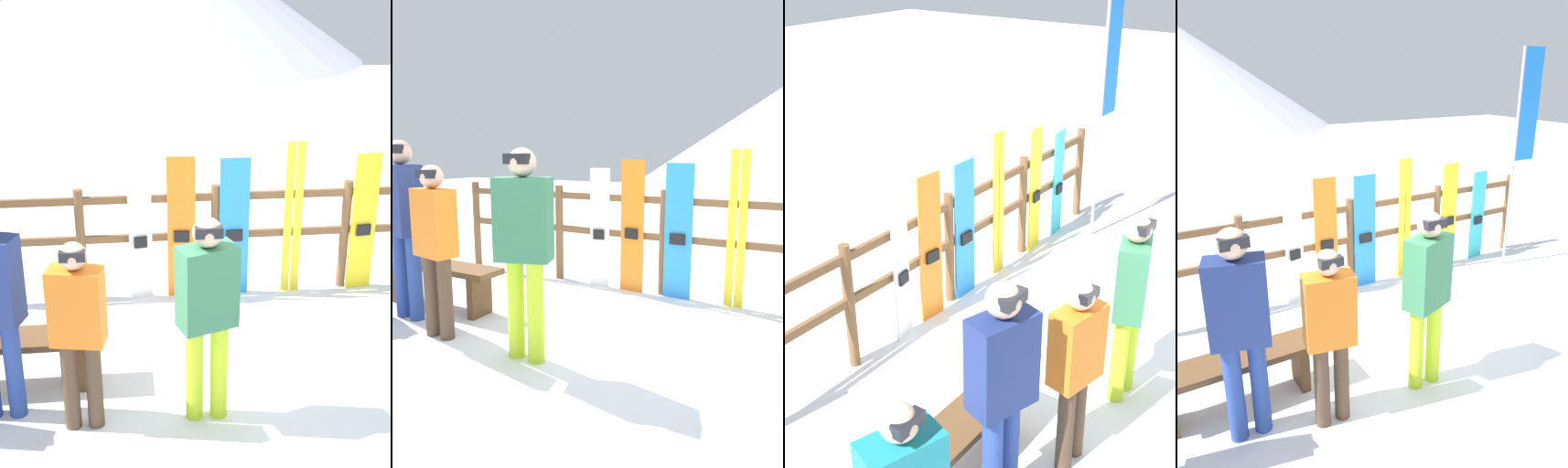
# 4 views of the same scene
# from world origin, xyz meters

# --- Properties ---
(ground_plane) EXTENTS (40.00, 40.00, 0.00)m
(ground_plane) POSITION_xyz_m (0.00, 0.00, 0.00)
(ground_plane) COLOR white
(fence) EXTENTS (5.80, 0.10, 1.23)m
(fence) POSITION_xyz_m (0.00, 1.75, 0.73)
(fence) COLOR brown
(fence) RESTS_ON ground
(bench) EXTENTS (1.51, 0.36, 0.49)m
(bench) POSITION_xyz_m (-1.93, 0.16, 0.36)
(bench) COLOR brown
(bench) RESTS_ON ground
(person_orange) EXTENTS (0.43, 0.29, 1.54)m
(person_orange) POSITION_xyz_m (-1.31, -0.42, 0.90)
(person_orange) COLOR #4C3828
(person_orange) RESTS_ON ground
(person_plaid_green) EXTENTS (0.48, 0.36, 1.68)m
(person_plaid_green) POSITION_xyz_m (-0.36, -0.40, 0.98)
(person_plaid_green) COLOR #B7D826
(person_plaid_green) RESTS_ON ground
(snowboard_white) EXTENTS (0.24, 0.09, 1.46)m
(snowboard_white) POSITION_xyz_m (-0.80, 1.69, 0.73)
(snowboard_white) COLOR white
(snowboard_white) RESTS_ON ground
(snowboard_orange) EXTENTS (0.30, 0.07, 1.56)m
(snowboard_orange) POSITION_xyz_m (-0.37, 1.69, 0.78)
(snowboard_orange) COLOR orange
(snowboard_orange) RESTS_ON ground
(snowboard_blue) EXTENTS (0.32, 0.05, 1.53)m
(snowboard_blue) POSITION_xyz_m (0.19, 1.69, 0.76)
(snowboard_blue) COLOR #288CE0
(snowboard_blue) RESTS_ON ground
(ski_pair_yellow) EXTENTS (0.20, 0.02, 1.68)m
(ski_pair_yellow) POSITION_xyz_m (0.82, 1.70, 0.84)
(ski_pair_yellow) COLOR yellow
(ski_pair_yellow) RESTS_ON ground
(snowboard_yellow) EXTENTS (0.29, 0.08, 1.54)m
(snowboard_yellow) POSITION_xyz_m (1.60, 1.69, 0.77)
(snowboard_yellow) COLOR yellow
(snowboard_yellow) RESTS_ON ground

